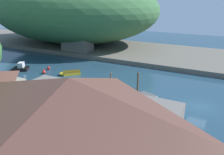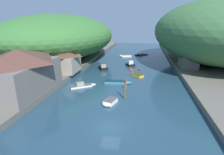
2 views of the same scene
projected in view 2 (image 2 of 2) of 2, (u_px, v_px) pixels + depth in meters
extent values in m
plane|color=#234256|center=(129.00, 69.00, 50.97)|extent=(130.00, 130.00, 0.00)
cube|color=#666056|center=(53.00, 64.00, 54.88)|extent=(22.00, 120.00, 0.98)
cube|color=#666056|center=(219.00, 71.00, 46.76)|extent=(22.00, 120.00, 0.98)
ellipsoid|color=#387033|center=(59.00, 36.00, 60.42)|extent=(35.91, 50.27, 14.64)
ellipsoid|color=#3D6B3D|center=(217.00, 31.00, 52.10)|extent=(36.52, 51.12, 18.65)
cube|color=slate|center=(20.00, 77.00, 31.17)|extent=(9.22, 13.73, 5.31)
pyramid|color=brown|center=(16.00, 56.00, 30.01)|extent=(9.96, 14.83, 2.31)
cube|color=gray|center=(64.00, 64.00, 43.86)|extent=(6.82, 6.23, 3.98)
pyramid|color=brown|center=(63.00, 53.00, 43.05)|extent=(7.36, 6.73, 1.33)
cube|color=slate|center=(188.00, 61.00, 48.69)|extent=(4.13, 7.18, 3.16)
pyramid|color=brown|center=(189.00, 52.00, 47.92)|extent=(4.46, 7.76, 1.87)
cube|color=black|center=(130.00, 65.00, 54.04)|extent=(3.18, 3.41, 0.59)
ellipsoid|color=black|center=(128.00, 64.00, 55.26)|extent=(2.40, 2.18, 0.59)
cube|color=black|center=(130.00, 64.00, 53.95)|extent=(3.25, 3.48, 0.03)
cube|color=silver|center=(130.00, 62.00, 53.72)|extent=(1.74, 1.57, 1.03)
cube|color=teal|center=(115.00, 82.00, 38.89)|extent=(4.87, 1.84, 0.52)
ellipsoid|color=teal|center=(126.00, 82.00, 38.64)|extent=(2.48, 1.60, 0.52)
cube|color=#132A33|center=(116.00, 81.00, 38.80)|extent=(4.97, 1.87, 0.03)
cube|color=black|center=(103.00, 68.00, 49.88)|extent=(3.44, 4.05, 0.65)
ellipsoid|color=black|center=(102.00, 67.00, 51.48)|extent=(2.51, 2.46, 0.65)
cube|color=black|center=(103.00, 67.00, 49.78)|extent=(3.51, 4.13, 0.03)
cube|color=#9E937F|center=(103.00, 66.00, 49.55)|extent=(1.82, 1.75, 0.86)
cube|color=black|center=(141.00, 55.00, 71.37)|extent=(4.85, 3.54, 0.35)
ellipsoid|color=black|center=(146.00, 54.00, 72.11)|extent=(2.73, 2.31, 0.35)
cube|color=black|center=(141.00, 54.00, 71.31)|extent=(4.95, 3.61, 0.03)
cube|color=silver|center=(140.00, 54.00, 71.19)|extent=(1.93, 1.66, 0.51)
cube|color=white|center=(126.00, 56.00, 68.79)|extent=(4.26, 3.44, 0.64)
ellipsoid|color=white|center=(122.00, 56.00, 68.42)|extent=(2.51, 2.63, 0.64)
cube|color=#525252|center=(126.00, 55.00, 68.69)|extent=(4.35, 3.51, 0.03)
cube|color=white|center=(81.00, 86.00, 36.60)|extent=(4.48, 3.67, 0.37)
ellipsoid|color=white|center=(91.00, 85.00, 37.43)|extent=(2.61, 2.39, 0.37)
cube|color=#525252|center=(81.00, 85.00, 36.54)|extent=(4.57, 3.74, 0.03)
cube|color=#9E937F|center=(80.00, 84.00, 36.39)|extent=(1.86, 1.72, 0.65)
cube|color=white|center=(110.00, 101.00, 29.31)|extent=(2.33, 2.86, 0.69)
ellipsoid|color=white|center=(107.00, 104.00, 28.29)|extent=(1.86, 1.67, 0.69)
cube|color=#525252|center=(110.00, 99.00, 29.20)|extent=(2.38, 2.92, 0.03)
cube|color=gold|center=(138.00, 75.00, 43.79)|extent=(3.24, 3.29, 0.60)
ellipsoid|color=gold|center=(133.00, 74.00, 45.03)|extent=(2.11, 2.11, 0.60)
cube|color=#4C3E0E|center=(138.00, 74.00, 43.69)|extent=(3.30, 3.36, 0.03)
cylinder|color=brown|center=(125.00, 91.00, 30.67)|extent=(0.30, 0.30, 2.97)
sphere|color=brown|center=(125.00, 83.00, 30.19)|extent=(0.27, 0.27, 0.27)
cylinder|color=brown|center=(126.00, 84.00, 35.05)|extent=(0.26, 0.26, 2.31)
sphere|color=brown|center=(126.00, 78.00, 34.68)|extent=(0.23, 0.23, 0.23)
sphere|color=red|center=(139.00, 69.00, 49.31)|extent=(0.58, 0.58, 0.58)
cone|color=red|center=(139.00, 68.00, 49.18)|extent=(0.29, 0.29, 0.29)
sphere|color=red|center=(131.00, 70.00, 48.75)|extent=(0.66, 0.66, 0.66)
cone|color=red|center=(131.00, 68.00, 48.60)|extent=(0.33, 0.33, 0.33)
cylinder|color=#282D3D|center=(47.00, 82.00, 35.51)|extent=(0.13, 0.13, 0.85)
cylinder|color=#282D3D|center=(48.00, 82.00, 35.68)|extent=(0.13, 0.13, 0.85)
cube|color=#B2231E|center=(47.00, 78.00, 35.37)|extent=(0.24, 0.39, 0.62)
sphere|color=beige|center=(47.00, 76.00, 35.24)|extent=(0.22, 0.22, 0.22)
cylinder|color=#282D3D|center=(47.00, 87.00, 32.94)|extent=(0.13, 0.13, 0.85)
cylinder|color=#282D3D|center=(47.00, 86.00, 33.09)|extent=(0.13, 0.13, 0.85)
cube|color=gold|center=(46.00, 83.00, 32.79)|extent=(0.34, 0.43, 0.62)
sphere|color=beige|center=(46.00, 81.00, 32.66)|extent=(0.22, 0.22, 0.22)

